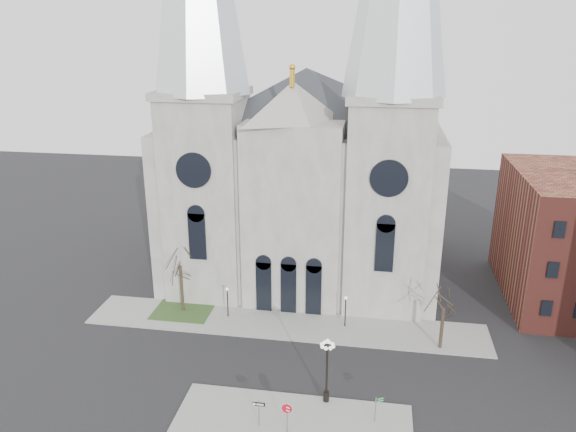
# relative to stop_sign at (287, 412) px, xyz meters

# --- Properties ---
(ground) EXTENTS (160.00, 160.00, 0.00)m
(ground) POSITION_rel_stop_sign_xyz_m (-2.79, 4.54, -1.93)
(ground) COLOR black
(ground) RESTS_ON ground
(sidewalk_far) EXTENTS (40.00, 6.00, 0.14)m
(sidewalk_far) POSITION_rel_stop_sign_xyz_m (-2.79, 15.54, -1.86)
(sidewalk_far) COLOR gray
(sidewalk_far) RESTS_ON ground
(grass_patch) EXTENTS (6.00, 5.00, 0.18)m
(grass_patch) POSITION_rel_stop_sign_xyz_m (-13.79, 16.54, -1.84)
(grass_patch) COLOR #2E4F22
(grass_patch) RESTS_ON ground
(cathedral) EXTENTS (33.00, 26.66, 54.00)m
(cathedral) POSITION_rel_stop_sign_xyz_m (-2.79, 27.40, 16.55)
(cathedral) COLOR gray
(cathedral) RESTS_ON ground
(tree_left) EXTENTS (3.20, 3.20, 7.50)m
(tree_left) POSITION_rel_stop_sign_xyz_m (-13.79, 16.54, 3.65)
(tree_left) COLOR black
(tree_left) RESTS_ON ground
(tree_right) EXTENTS (3.20, 3.20, 6.00)m
(tree_right) POSITION_rel_stop_sign_xyz_m (12.21, 13.54, 2.53)
(tree_right) COLOR black
(tree_right) RESTS_ON ground
(ped_lamp_left) EXTENTS (0.32, 0.32, 3.26)m
(ped_lamp_left) POSITION_rel_stop_sign_xyz_m (-8.79, 16.04, 0.40)
(ped_lamp_left) COLOR black
(ped_lamp_left) RESTS_ON sidewalk_far
(ped_lamp_right) EXTENTS (0.32, 0.32, 3.26)m
(ped_lamp_right) POSITION_rel_stop_sign_xyz_m (3.21, 16.04, 0.40)
(ped_lamp_right) COLOR black
(ped_lamp_right) RESTS_ON sidewalk_far
(stop_sign) EXTENTS (0.85, 0.37, 2.52)m
(stop_sign) POSITION_rel_stop_sign_xyz_m (0.00, 0.00, 0.00)
(stop_sign) COLOR slate
(stop_sign) RESTS_ON sidewalk_near
(globe_lamp) EXTENTS (1.41, 1.41, 5.65)m
(globe_lamp) POSITION_rel_stop_sign_xyz_m (2.49, 4.04, 1.75)
(globe_lamp) COLOR black
(globe_lamp) RESTS_ON sidewalk_near
(one_way_sign) EXTENTS (0.96, 0.09, 2.20)m
(one_way_sign) POSITION_rel_stop_sign_xyz_m (-2.18, 0.32, -0.31)
(one_way_sign) COLOR slate
(one_way_sign) RESTS_ON sidewalk_near
(street_name_sign) EXTENTS (0.63, 0.32, 2.12)m
(street_name_sign) POSITION_rel_stop_sign_xyz_m (6.45, 2.26, -0.53)
(street_name_sign) COLOR slate
(street_name_sign) RESTS_ON sidewalk_near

